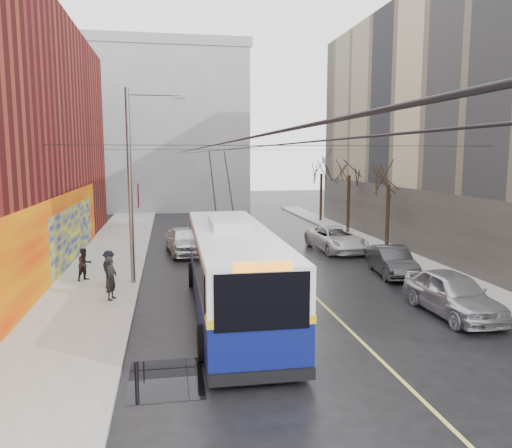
# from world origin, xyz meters

# --- Properties ---
(ground) EXTENTS (140.00, 140.00, 0.00)m
(ground) POSITION_xyz_m (0.00, 0.00, 0.00)
(ground) COLOR black
(ground) RESTS_ON ground
(sidewalk_left) EXTENTS (4.00, 60.00, 0.15)m
(sidewalk_left) POSITION_xyz_m (-8.00, 12.00, 0.07)
(sidewalk_left) COLOR gray
(sidewalk_left) RESTS_ON ground
(sidewalk_right) EXTENTS (2.00, 60.00, 0.15)m
(sidewalk_right) POSITION_xyz_m (9.00, 12.00, 0.07)
(sidewalk_right) COLOR gray
(sidewalk_right) RESTS_ON ground
(lane_line) EXTENTS (0.12, 50.00, 0.01)m
(lane_line) POSITION_xyz_m (1.50, 14.00, 0.00)
(lane_line) COLOR #BFB74C
(lane_line) RESTS_ON ground
(building_far) EXTENTS (20.50, 12.10, 18.00)m
(building_far) POSITION_xyz_m (-6.00, 44.99, 9.02)
(building_far) COLOR gray
(building_far) RESTS_ON ground
(streetlight_pole) EXTENTS (2.65, 0.60, 9.00)m
(streetlight_pole) POSITION_xyz_m (-6.14, 10.00, 4.85)
(streetlight_pole) COLOR slate
(streetlight_pole) RESTS_ON ground
(catenary_wires) EXTENTS (18.00, 60.00, 0.22)m
(catenary_wires) POSITION_xyz_m (-2.54, 14.77, 6.25)
(catenary_wires) COLOR black
(tree_near) EXTENTS (3.20, 3.20, 6.40)m
(tree_near) POSITION_xyz_m (9.00, 16.00, 4.98)
(tree_near) COLOR black
(tree_near) RESTS_ON ground
(tree_mid) EXTENTS (3.20, 3.20, 6.68)m
(tree_mid) POSITION_xyz_m (9.00, 23.00, 5.25)
(tree_mid) COLOR black
(tree_mid) RESTS_ON ground
(tree_far) EXTENTS (3.20, 3.20, 6.57)m
(tree_far) POSITION_xyz_m (9.00, 30.00, 5.14)
(tree_far) COLOR black
(tree_far) RESTS_ON ground
(puddle) EXTENTS (2.01, 2.63, 0.01)m
(puddle) POSITION_xyz_m (-4.77, -0.25, 0.00)
(puddle) COLOR black
(puddle) RESTS_ON ground
(pigeons_flying) EXTENTS (3.93, 2.05, 1.99)m
(pigeons_flying) POSITION_xyz_m (-2.61, 9.77, 6.60)
(pigeons_flying) COLOR slate
(trolleybus) EXTENTS (3.22, 13.27, 6.25)m
(trolleybus) POSITION_xyz_m (-2.24, 5.14, 1.74)
(trolleybus) COLOR #0B1355
(trolleybus) RESTS_ON ground
(parked_car_a) EXTENTS (2.04, 4.91, 1.66)m
(parked_car_a) POSITION_xyz_m (5.94, 3.48, 0.83)
(parked_car_a) COLOR #B1B1B6
(parked_car_a) RESTS_ON ground
(parked_car_b) EXTENTS (2.05, 4.52, 1.44)m
(parked_car_b) POSITION_xyz_m (6.45, 9.81, 0.72)
(parked_car_b) COLOR #2B2B2D
(parked_car_b) RESTS_ON ground
(parked_car_c) EXTENTS (3.00, 5.68, 1.52)m
(parked_car_c) POSITION_xyz_m (5.80, 16.48, 0.76)
(parked_car_c) COLOR silver
(parked_car_c) RESTS_ON ground
(following_car) EXTENTS (2.57, 5.13, 1.68)m
(following_car) POSITION_xyz_m (-3.70, 17.14, 0.84)
(following_car) COLOR silver
(following_car) RESTS_ON ground
(pedestrian_a) EXTENTS (0.59, 0.75, 1.80)m
(pedestrian_a) POSITION_xyz_m (-6.98, 7.30, 1.05)
(pedestrian_a) COLOR black
(pedestrian_a) RESTS_ON sidewalk_left
(pedestrian_b) EXTENTS (0.95, 0.94, 1.54)m
(pedestrian_b) POSITION_xyz_m (-8.56, 10.77, 0.92)
(pedestrian_b) COLOR black
(pedestrian_b) RESTS_ON sidewalk_left
(pedestrian_c) EXTENTS (1.04, 1.16, 1.56)m
(pedestrian_c) POSITION_xyz_m (-7.36, 9.92, 0.93)
(pedestrian_c) COLOR black
(pedestrian_c) RESTS_ON sidewalk_left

